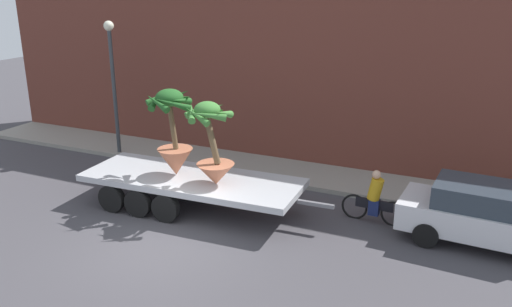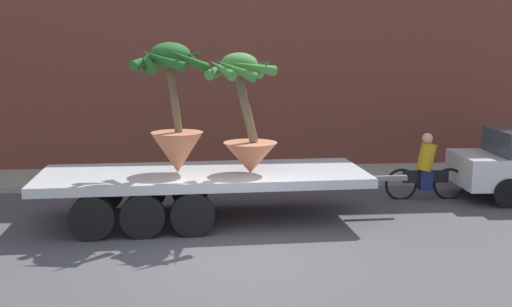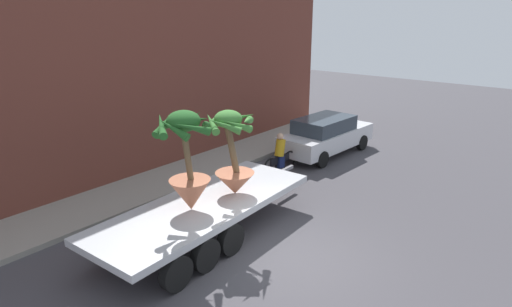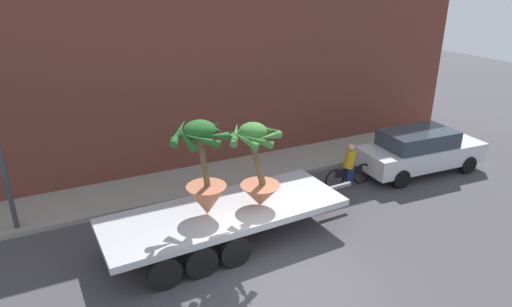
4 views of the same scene
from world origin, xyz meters
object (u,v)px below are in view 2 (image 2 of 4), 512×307
object	(u,v)px
potted_palm_middle	(246,120)
cyclist	(426,170)
flatbed_trailer	(190,182)
potted_palm_rear	(174,114)

from	to	relation	value
potted_palm_middle	cyclist	size ratio (longest dim) A/B	1.26
flatbed_trailer	cyclist	distance (m)	5.42
flatbed_trailer	potted_palm_rear	distance (m)	1.38
potted_palm_middle	potted_palm_rear	bearing A→B (deg)	171.87
potted_palm_rear	potted_palm_middle	xyz separation A→B (m)	(1.37, -0.20, -0.11)
potted_palm_rear	flatbed_trailer	bearing A→B (deg)	3.48
cyclist	potted_palm_middle	bearing A→B (deg)	-160.06
potted_palm_rear	cyclist	size ratio (longest dim) A/B	1.36
flatbed_trailer	potted_palm_rear	size ratio (longest dim) A/B	2.95
potted_palm_rear	cyclist	world-z (taller)	potted_palm_rear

